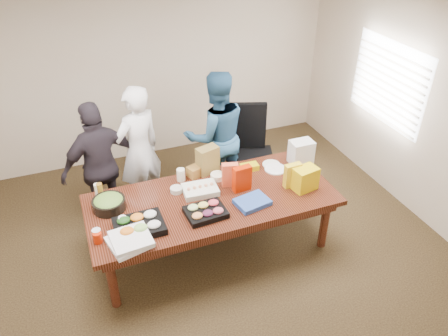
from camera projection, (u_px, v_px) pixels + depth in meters
name	position (u px, v px, depth m)	size (l,w,h in m)	color
floor	(213.00, 247.00, 5.37)	(5.50, 5.00, 0.02)	#47301E
ceiling	(209.00, 21.00, 3.88)	(5.50, 5.00, 0.02)	white
wall_back	(155.00, 72.00, 6.57)	(5.50, 0.04, 2.70)	beige
wall_right	(419.00, 111.00, 5.45)	(0.04, 5.00, 2.70)	beige
window_panel	(388.00, 83.00, 5.83)	(0.03, 1.40, 1.10)	white
window_blinds	(385.00, 83.00, 5.82)	(0.04, 1.36, 1.00)	beige
conference_table	(213.00, 223.00, 5.16)	(2.80, 1.20, 0.75)	#4C1C0F
office_chair	(253.00, 154.00, 6.01)	(0.62, 0.62, 1.22)	black
person_center	(139.00, 151.00, 5.55)	(0.64, 0.42, 1.76)	white
person_right	(216.00, 136.00, 5.84)	(0.88, 0.68, 1.81)	#29567B
person_left	(101.00, 166.00, 5.33)	(0.99, 0.41, 1.69)	black
veggie_tray	(139.00, 226.00, 4.48)	(0.50, 0.39, 0.08)	black
fruit_tray	(206.00, 212.00, 4.68)	(0.42, 0.33, 0.06)	black
sheet_cake	(200.00, 190.00, 5.02)	(0.39, 0.29, 0.07)	white
salad_bowl	(109.00, 204.00, 4.76)	(0.36, 0.36, 0.12)	black
chip_bag_blue	(252.00, 202.00, 4.84)	(0.36, 0.27, 0.05)	#2B50A5
chip_bag_red	(242.00, 179.00, 5.00)	(0.21, 0.09, 0.31)	#C12000
chip_bag_yellow	(292.00, 175.00, 5.07)	(0.20, 0.08, 0.30)	yellow
chip_bag_orange	(230.00, 175.00, 5.08)	(0.19, 0.08, 0.29)	#EF5B32
mayo_jar	(181.00, 175.00, 5.20)	(0.10, 0.10, 0.15)	white
mustard_bottle	(225.00, 170.00, 5.27)	(0.06, 0.06, 0.17)	#D6E413
dressing_bottle	(100.00, 192.00, 4.87)	(0.07, 0.07, 0.21)	#8B6018
ranch_bottle	(98.00, 191.00, 4.88)	(0.07, 0.07, 0.20)	white
banana_bunch	(249.00, 167.00, 5.42)	(0.22, 0.13, 0.07)	#D1BB08
bread_loaf	(200.00, 169.00, 5.33)	(0.32, 0.14, 0.13)	olive
kraft_bag	(208.00, 160.00, 5.30)	(0.26, 0.15, 0.34)	olive
red_cup	(98.00, 237.00, 4.31)	(0.09, 0.09, 0.12)	red
clear_cup_a	(97.00, 235.00, 4.34)	(0.09, 0.09, 0.12)	silver
clear_cup_b	(123.00, 221.00, 4.52)	(0.08, 0.08, 0.11)	white
pizza_box_lower	(129.00, 242.00, 4.31)	(0.38, 0.38, 0.04)	white
pizza_box_upper	(131.00, 239.00, 4.29)	(0.38, 0.38, 0.04)	white
plate_a	(275.00, 169.00, 5.43)	(0.27, 0.27, 0.02)	white
plate_b	(271.00, 164.00, 5.52)	(0.22, 0.22, 0.01)	white
dip_bowl_a	(217.00, 176.00, 5.25)	(0.16, 0.16, 0.07)	white
dip_bowl_b	(176.00, 190.00, 5.03)	(0.14, 0.14, 0.06)	beige
grocery_bag_white	(301.00, 152.00, 5.50)	(0.28, 0.20, 0.30)	white
grocery_bag_yellow	(305.00, 179.00, 5.03)	(0.28, 0.19, 0.28)	yellow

